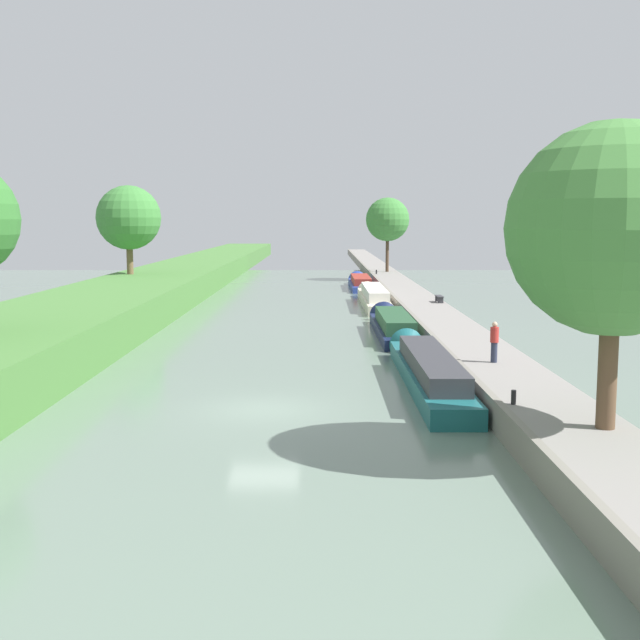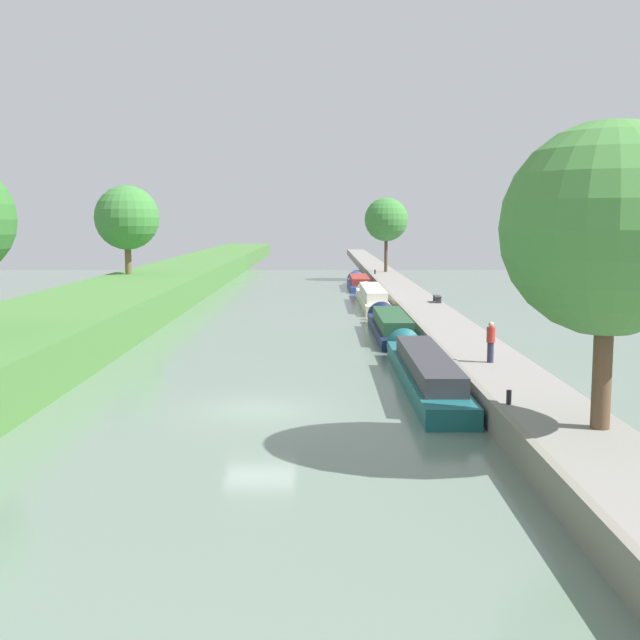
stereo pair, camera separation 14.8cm
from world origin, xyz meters
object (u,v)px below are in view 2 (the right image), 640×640
narrowboat_navy (394,324)px  park_bench (441,297)px  narrowboat_cream (375,297)px  narrowboat_teal (427,369)px  mooring_bollard_near (513,397)px  narrowboat_blue (363,283)px  person_walking (495,341)px  mooring_bollard_far (379,272)px

narrowboat_navy → park_bench: (4.05, 8.41, 0.80)m
narrowboat_cream → park_bench: narrowboat_cream is taller
narrowboat_navy → park_bench: size_ratio=8.82×
narrowboat_teal → narrowboat_cream: size_ratio=0.94×
narrowboat_navy → mooring_bollard_near: mooring_bollard_near is taller
narrowboat_blue → person_walking: (3.00, -47.91, 1.37)m
narrowboat_cream → mooring_bollard_far: size_ratio=36.59×
narrowboat_teal → mooring_bollard_near: narrowboat_teal is taller
narrowboat_teal → mooring_bollard_far: bearing=88.2°
mooring_bollard_near → person_walking: bearing=82.3°
person_walking → mooring_bollard_far: size_ratio=3.69×
narrowboat_teal → narrowboat_navy: 14.61m
park_bench → narrowboat_teal: bearing=-99.7°
narrowboat_navy → mooring_bollard_near: 22.73m
person_walking → narrowboat_navy: bearing=100.1°
mooring_bollard_near → park_bench: (2.32, 31.07, 0.12)m
narrowboat_teal → mooring_bollard_near: (1.63, -8.05, 0.62)m
narrowboat_cream → park_bench: 8.68m
person_walking → narrowboat_teal: bearing=165.6°
narrowboat_cream → park_bench: bearing=-61.7°
person_walking → mooring_bollard_far: person_walking is taller
mooring_bollard_near → park_bench: 31.16m
narrowboat_teal → park_bench: (3.94, 23.02, 0.74)m
narrowboat_teal → narrowboat_blue: (-0.38, 47.23, -0.10)m
mooring_bollard_far → narrowboat_teal: bearing=-91.8°
narrowboat_cream → narrowboat_blue: size_ratio=1.24×
narrowboat_navy → narrowboat_cream: narrowboat_cream is taller
mooring_bollard_near → mooring_bollard_far: 60.70m
narrowboat_cream → narrowboat_teal: bearing=-89.7°
narrowboat_navy → person_walking: bearing=-79.9°
narrowboat_blue → mooring_bollard_near: 55.32m
mooring_bollard_near → park_bench: park_bench is taller
narrowboat_cream → narrowboat_blue: (-0.22, 16.60, -0.14)m
person_walking → park_bench: 23.74m
narrowboat_cream → park_bench: (4.10, -7.61, 0.70)m
person_walking → mooring_bollard_near: 7.47m
person_walking → park_bench: size_ratio=1.11×
narrowboat_blue → mooring_bollard_far: mooring_bollard_far is taller
person_walking → mooring_bollard_far: bearing=91.1°
narrowboat_teal → narrowboat_navy: (-0.11, 14.61, -0.06)m
narrowboat_navy → mooring_bollard_far: bearing=87.4°
mooring_bollard_near → narrowboat_blue: bearing=92.1°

